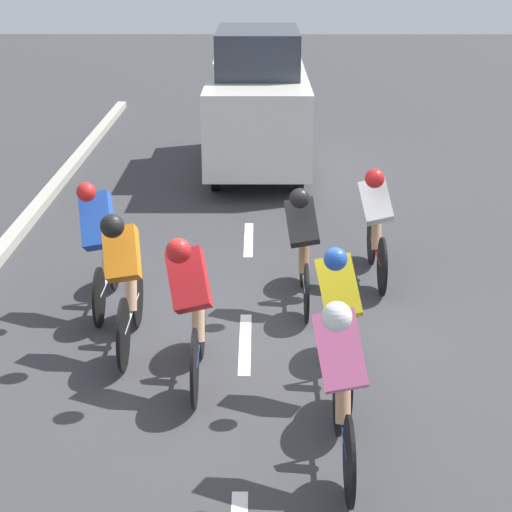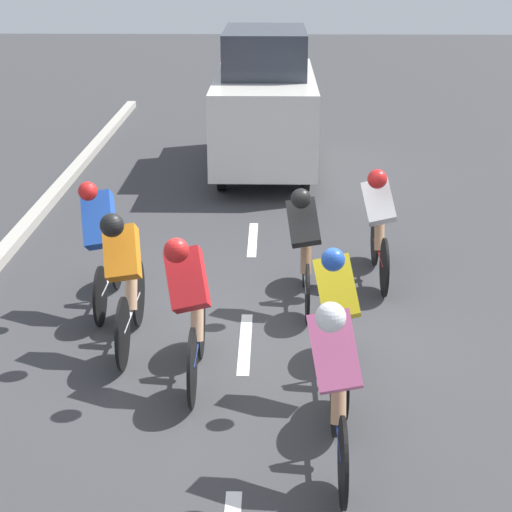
# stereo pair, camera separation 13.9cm
# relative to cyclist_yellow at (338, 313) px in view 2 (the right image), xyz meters

# --- Properties ---
(ground_plane) EXTENTS (60.00, 60.00, 0.00)m
(ground_plane) POSITION_rel_cyclist_yellow_xyz_m (0.86, -0.84, -0.76)
(ground_plane) COLOR #38383A
(lane_stripe_mid) EXTENTS (0.12, 1.40, 0.01)m
(lane_stripe_mid) POSITION_rel_cyclist_yellow_xyz_m (0.86, -0.94, -0.76)
(lane_stripe_mid) COLOR white
(lane_stripe_mid) RESTS_ON ground
(lane_stripe_far) EXTENTS (0.12, 1.40, 0.01)m
(lane_stripe_far) POSITION_rel_cyclist_yellow_xyz_m (0.86, -4.14, -0.76)
(lane_stripe_far) COLOR white
(lane_stripe_far) RESTS_ON ground
(cyclist_yellow) EXTENTS (0.43, 1.71, 1.47)m
(cyclist_yellow) POSITION_rel_cyclist_yellow_xyz_m (0.00, 0.00, 0.00)
(cyclist_yellow) COLOR black
(cyclist_yellow) RESTS_ON ground
(cyclist_pink) EXTENTS (0.43, 1.63, 1.52)m
(cyclist_pink) POSITION_rel_cyclist_yellow_xyz_m (0.10, 1.27, 0.04)
(cyclist_pink) COLOR black
(cyclist_pink) RESTS_ON ground
(cyclist_white) EXTENTS (0.43, 1.68, 1.45)m
(cyclist_white) POSITION_rel_cyclist_yellow_xyz_m (-0.66, -2.64, 0.00)
(cyclist_white) COLOR black
(cyclist_white) RESTS_ON ground
(cyclist_red) EXTENTS (0.44, 1.67, 1.50)m
(cyclist_red) POSITION_rel_cyclist_yellow_xyz_m (1.32, -0.12, 0.02)
(cyclist_red) COLOR black
(cyclist_red) RESTS_ON ground
(cyclist_orange) EXTENTS (0.39, 1.71, 1.49)m
(cyclist_orange) POSITION_rel_cyclist_yellow_xyz_m (2.03, -0.81, 0.02)
(cyclist_orange) COLOR black
(cyclist_orange) RESTS_ON ground
(cyclist_black) EXTENTS (0.40, 1.67, 1.43)m
(cyclist_black) POSITION_rel_cyclist_yellow_xyz_m (0.24, -1.91, -0.01)
(cyclist_black) COLOR black
(cyclist_black) RESTS_ON ground
(cyclist_blue) EXTENTS (0.41, 1.68, 1.52)m
(cyclist_blue) POSITION_rel_cyclist_yellow_xyz_m (2.44, -1.80, 0.03)
(cyclist_blue) COLOR black
(cyclist_blue) RESTS_ON ground
(support_car) EXTENTS (1.70, 4.24, 2.42)m
(support_car) POSITION_rel_cyclist_yellow_xyz_m (0.74, -7.96, 0.43)
(support_car) COLOR black
(support_car) RESTS_ON ground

